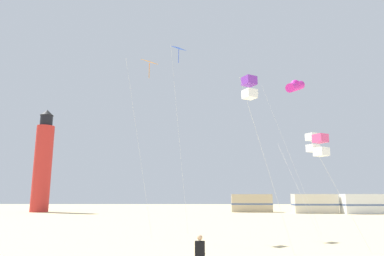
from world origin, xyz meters
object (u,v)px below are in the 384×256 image
object	(u,v)px
kite_flyer_standing	(200,250)
kite_box_white	(312,143)
kite_box_rainbow	(321,145)
kite_tube_magenta	(295,86)
lighthouse_distant	(43,163)
kite_diamond_blue	(179,57)
rv_van_white	(365,204)
kite_diamond_orange	(148,69)
kite_box_violet	(249,88)
rv_van_tan	(252,203)
rv_van_cream	(314,204)

from	to	relation	value
kite_flyer_standing	kite_box_white	world-z (taller)	kite_box_white
kite_box_rainbow	kite_tube_magenta	distance (m)	10.19
kite_box_rainbow	kite_box_white	bearing A→B (deg)	79.05
kite_tube_magenta	lighthouse_distant	world-z (taller)	lighthouse_distant
kite_box_rainbow	kite_diamond_blue	world-z (taller)	kite_diamond_blue
kite_tube_magenta	rv_van_white	bearing A→B (deg)	57.21
kite_box_rainbow	kite_diamond_orange	size ratio (longest dim) A/B	0.47
kite_diamond_orange	kite_box_white	bearing A→B (deg)	-9.36
kite_box_violet	rv_van_tan	xyz separation A→B (m)	(5.68, 39.68, -6.58)
kite_box_white	lighthouse_distant	xyz separation A→B (m)	(-32.68, 34.62, 2.08)
kite_diamond_blue	rv_van_cream	world-z (taller)	kite_diamond_blue
kite_diamond_blue	rv_van_white	bearing A→B (deg)	46.04
rv_van_white	kite_diamond_blue	bearing A→B (deg)	-134.71
rv_van_tan	rv_van_white	size ratio (longest dim) A/B	1.02
kite_diamond_blue	rv_van_tan	size ratio (longest dim) A/B	2.14
kite_box_violet	kite_flyer_standing	bearing A→B (deg)	-125.03
kite_box_violet	kite_diamond_blue	world-z (taller)	kite_diamond_blue
rv_van_cream	kite_tube_magenta	bearing A→B (deg)	-109.90
kite_diamond_blue	rv_van_tan	distance (m)	35.06
kite_diamond_blue	rv_van_white	world-z (taller)	kite_diamond_blue
kite_box_violet	kite_box_white	bearing A→B (deg)	43.55
lighthouse_distant	rv_van_cream	distance (m)	43.45
kite_box_rainbow	rv_van_tan	distance (m)	38.89
kite_flyer_standing	rv_van_cream	world-z (taller)	rv_van_cream
kite_flyer_standing	kite_tube_magenta	distance (m)	18.19
lighthouse_distant	kite_box_white	bearing A→B (deg)	-46.65
rv_van_white	kite_flyer_standing	bearing A→B (deg)	-122.74
kite_tube_magenta	rv_van_cream	distance (m)	30.17
kite_box_violet	kite_diamond_orange	xyz separation A→B (m)	(-6.13, 5.87, 3.32)
kite_diamond_blue	rv_van_cream	xyz separation A→B (m)	(18.73, 28.03, -11.72)
rv_van_tan	kite_box_violet	bearing A→B (deg)	-94.70
kite_box_violet	kite_box_rainbow	bearing A→B (deg)	15.14
lighthouse_distant	rv_van_tan	bearing A→B (deg)	1.53
kite_box_white	kite_tube_magenta	distance (m)	7.36
kite_diamond_blue	kite_box_rainbow	bearing A→B (deg)	-41.95
kite_box_rainbow	rv_van_tan	world-z (taller)	kite_box_rainbow
kite_diamond_orange	kite_box_white	xyz separation A→B (m)	(10.49, -1.73, -5.53)
kite_box_white	lighthouse_distant	bearing A→B (deg)	133.35
rv_van_white	rv_van_cream	bearing A→B (deg)	165.32
kite_box_rainbow	kite_box_violet	world-z (taller)	kite_box_violet
kite_diamond_blue	kite_box_white	size ratio (longest dim) A/B	2.22
rv_van_tan	rv_van_white	xyz separation A→B (m)	(15.59, -5.17, 0.00)
kite_flyer_standing	kite_diamond_orange	xyz separation A→B (m)	(-3.59, 9.50, 10.67)
kite_flyer_standing	kite_box_violet	size ratio (longest dim) A/B	0.14
kite_box_rainbow	kite_diamond_orange	distance (m)	12.61
kite_diamond_orange	rv_van_cream	bearing A→B (deg)	55.66
kite_flyer_standing	kite_diamond_orange	bearing A→B (deg)	-60.11
kite_diamond_orange	lighthouse_distant	distance (m)	39.83
kite_box_white	rv_van_cream	bearing A→B (deg)	72.32
kite_tube_magenta	kite_diamond_blue	bearing A→B (deg)	-173.17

